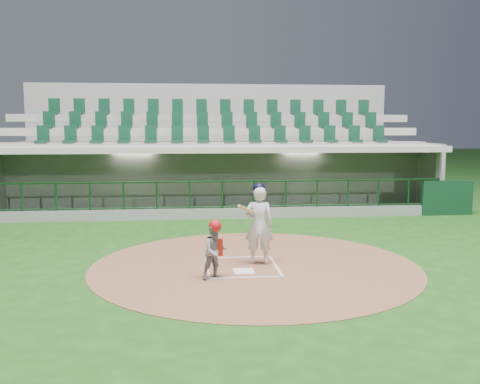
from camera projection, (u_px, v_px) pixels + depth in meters
name	position (u px, v px, depth m)	size (l,w,h in m)	color
ground	(240.00, 264.00, 11.94)	(120.00, 120.00, 0.00)	#184413
dirt_circle	(255.00, 266.00, 11.77)	(7.20, 7.20, 0.01)	brown
home_plate	(244.00, 271.00, 11.24)	(0.43, 0.43, 0.02)	white
batter_box_chalk	(242.00, 267.00, 11.64)	(1.55, 1.80, 0.01)	white
dugout_structure	(222.00, 184.00, 19.56)	(16.40, 3.70, 3.00)	gray
seating_deck	(214.00, 165.00, 22.54)	(17.00, 6.72, 5.15)	gray
batter	(259.00, 223.00, 11.81)	(0.89, 0.91, 1.82)	silver
catcher	(215.00, 250.00, 10.68)	(0.67, 0.61, 1.20)	gray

